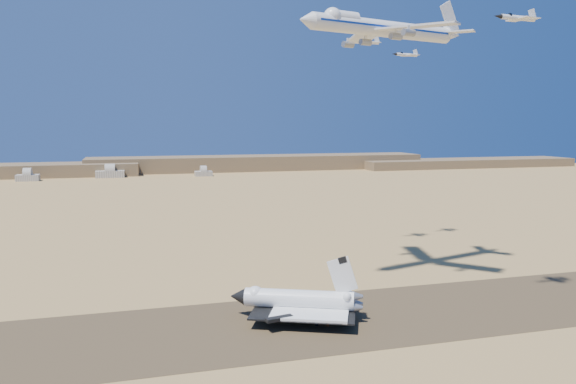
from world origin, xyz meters
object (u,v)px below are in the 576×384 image
object	(u,v)px
shuttle	(298,301)
carrier_747	(379,28)
chase_jet_d	(366,42)
chase_jet_a	(517,18)
crew_a	(329,322)
chase_jet_e	(406,55)
crew_b	(328,323)
crew_c	(328,319)

from	to	relation	value
shuttle	carrier_747	distance (m)	99.51
chase_jet_d	chase_jet_a	bearing A→B (deg)	-90.57
shuttle	carrier_747	bearing A→B (deg)	61.80
chase_jet_a	chase_jet_d	bearing A→B (deg)	89.68
crew_a	carrier_747	bearing A→B (deg)	-57.15
shuttle	chase_jet_e	xyz separation A→B (m)	(80.91, 90.38, 85.56)
crew_a	chase_jet_e	distance (m)	152.40
crew_b	chase_jet_d	distance (m)	139.25
carrier_747	crew_b	bearing A→B (deg)	-145.41
carrier_747	crew_c	distance (m)	102.50
crew_a	crew_b	bearing A→B (deg)	117.20
crew_c	chase_jet_e	size ratio (longest dim) A/B	0.12
carrier_747	crew_c	xyz separation A→B (m)	(-31.47, -35.79, -90.75)
carrier_747	crew_a	size ratio (longest dim) A/B	40.64
chase_jet_e	chase_jet_d	bearing A→B (deg)	-170.25
crew_a	chase_jet_e	xyz separation A→B (m)	(73.96, 98.35, 89.91)
crew_c	chase_jet_a	distance (m)	106.28
carrier_747	crew_a	bearing A→B (deg)	-145.33
crew_b	chase_jet_e	bearing A→B (deg)	-78.39
shuttle	crew_c	size ratio (longest dim) A/B	22.60
shuttle	chase_jet_a	bearing A→B (deg)	16.59
crew_b	crew_c	distance (m)	3.20
crew_a	chase_jet_a	xyz separation A→B (m)	(58.81, -0.54, 88.86)
crew_b	chase_jet_a	xyz separation A→B (m)	(59.35, -0.01, 88.80)
carrier_747	chase_jet_e	distance (m)	73.27
chase_jet_a	chase_jet_d	xyz separation A→B (m)	(-9.41, 90.26, 4.74)
crew_b	shuttle	bearing A→B (deg)	-4.39
crew_b	crew_a	bearing A→B (deg)	-87.00
chase_jet_d	chase_jet_e	bearing A→B (deg)	12.84
carrier_747	chase_jet_d	distance (m)	54.39
shuttle	crew_c	bearing A→B (deg)	-12.22
crew_c	chase_jet_a	bearing A→B (deg)	-118.07
shuttle	crew_b	bearing A→B (deg)	-29.02
crew_a	crew_b	xyz separation A→B (m)	(-0.54, -0.53, 0.06)
carrier_747	crew_a	world-z (taller)	carrier_747
shuttle	chase_jet_e	size ratio (longest dim) A/B	2.72
chase_jet_a	chase_jet_e	size ratio (longest dim) A/B	1.08
chase_jet_e	crew_c	bearing A→B (deg)	-137.03
chase_jet_e	crew_b	bearing A→B (deg)	-136.60
shuttle	crew_c	world-z (taller)	shuttle
crew_c	chase_jet_e	distance (m)	150.54
shuttle	carrier_747	xyz separation A→B (m)	(38.99, 30.28, 86.40)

